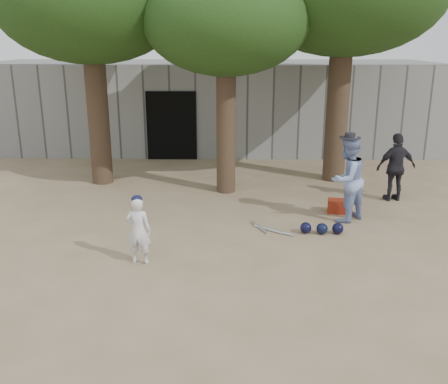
{
  "coord_description": "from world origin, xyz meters",
  "views": [
    {
      "loc": [
        0.74,
        -8.17,
        3.75
      ],
      "look_at": [
        0.6,
        1.0,
        0.95
      ],
      "focal_mm": 40.0,
      "sensor_mm": 36.0,
      "label": 1
    }
  ],
  "objects_px": {
    "boy_player": "(138,231)",
    "spectator_blue": "(347,179)",
    "spectator_dark": "(396,167)",
    "red_bag": "(337,206)"
  },
  "relations": [
    {
      "from": "boy_player",
      "to": "spectator_blue",
      "type": "bearing_deg",
      "value": -145.27
    },
    {
      "from": "spectator_blue",
      "to": "red_bag",
      "type": "relative_size",
      "value": 4.39
    },
    {
      "from": "boy_player",
      "to": "spectator_blue",
      "type": "xyz_separation_m",
      "value": [
        4.05,
        2.23,
        0.32
      ]
    },
    {
      "from": "spectator_dark",
      "to": "red_bag",
      "type": "xyz_separation_m",
      "value": [
        -1.56,
        -0.94,
        -0.68
      ]
    },
    {
      "from": "spectator_dark",
      "to": "spectator_blue",
      "type": "bearing_deg",
      "value": 33.89
    },
    {
      "from": "red_bag",
      "to": "spectator_dark",
      "type": "bearing_deg",
      "value": 31.24
    },
    {
      "from": "boy_player",
      "to": "spectator_dark",
      "type": "relative_size",
      "value": 0.73
    },
    {
      "from": "spectator_blue",
      "to": "red_bag",
      "type": "bearing_deg",
      "value": -124.57
    },
    {
      "from": "spectator_blue",
      "to": "spectator_dark",
      "type": "height_order",
      "value": "spectator_blue"
    },
    {
      "from": "spectator_dark",
      "to": "boy_player",
      "type": "bearing_deg",
      "value": 23.46
    }
  ]
}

